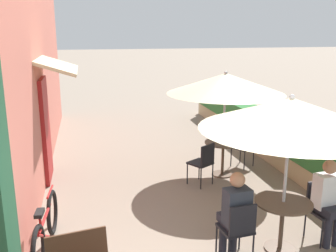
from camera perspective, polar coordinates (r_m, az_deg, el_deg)
name	(u,v)px	position (r m, az deg, el deg)	size (l,w,h in m)	color
cafe_facade_wall	(36,77)	(8.24, -19.47, 7.10)	(0.98, 10.84, 4.20)	#C66B5B
planter_hedge	(266,134)	(9.56, 14.72, -1.13)	(0.60, 9.84, 1.01)	tan
patio_table_near	(282,215)	(5.57, 17.03, -12.78)	(0.78, 0.78, 0.73)	brown
patio_umbrella_near	(291,114)	(5.09, 18.21, 1.81)	(2.40, 2.40, 2.22)	#B7B7BC
cafe_chair_near_left	(322,206)	(6.05, 22.37, -11.17)	(0.44, 0.44, 0.87)	black
seated_patron_near_left	(328,198)	(5.91, 23.24, -10.07)	(0.36, 0.43, 1.25)	#23232D
cafe_chair_near_right	(238,227)	(5.16, 10.64, -14.88)	(0.44, 0.44, 0.87)	black
seated_patron_near_right	(235,211)	(5.16, 10.12, -12.67)	(0.36, 0.43, 1.25)	#23232D
patio_table_mid	(223,151)	(8.03, 8.37, -3.78)	(0.78, 0.78, 0.73)	brown
patio_umbrella_mid	(226,83)	(7.70, 8.76, 6.42)	(2.40, 2.40, 2.22)	#B7B7BC
cafe_chair_mid_left	(203,161)	(7.44, 5.39, -5.30)	(0.55, 0.55, 0.87)	black
cafe_chair_mid_right	(240,144)	(8.64, 10.93, -2.69)	(0.55, 0.55, 0.87)	black
coffee_cup_mid	(216,139)	(8.02, 7.27, -1.94)	(0.07, 0.07, 0.09)	teal
bicycle_leaning	(46,229)	(5.61, -18.12, -14.71)	(0.21, 1.73, 0.77)	black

